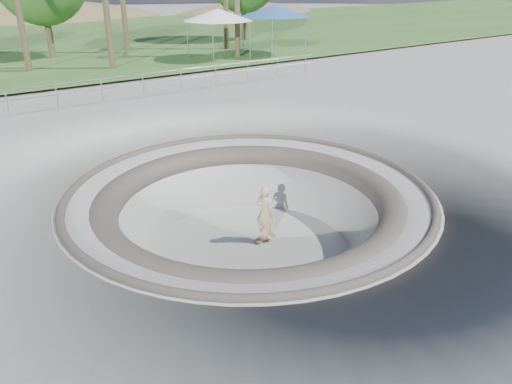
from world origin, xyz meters
The scene contains 9 objects.
ground centered at (0.00, 0.00, 0.00)m, with size 180.00×180.00×0.00m, color #A0A09B.
skate_bowl centered at (0.00, 0.00, -1.83)m, with size 14.00×14.00×4.10m.
grass_strip centered at (0.00, 34.00, 0.22)m, with size 180.00×36.00×0.12m.
distant_hills centered at (3.78, 57.17, -7.02)m, with size 103.20×45.00×28.60m.
safety_railing centered at (0.00, 12.00, 0.69)m, with size 25.00×0.06×1.03m.
skateboard centered at (0.73, 0.22, -1.84)m, with size 0.75×0.27×0.08m.
skater centered at (0.73, 0.22, -0.97)m, with size 0.62×0.41×1.71m, color tan.
canopy_white centered at (10.14, 18.61, 3.03)m, with size 6.19×6.19×3.14m.
canopy_blue centered at (14.22, 18.00, 3.15)m, with size 6.47×6.47×3.28m.
Camera 1 is at (-7.10, -10.61, 5.67)m, focal length 35.00 mm.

